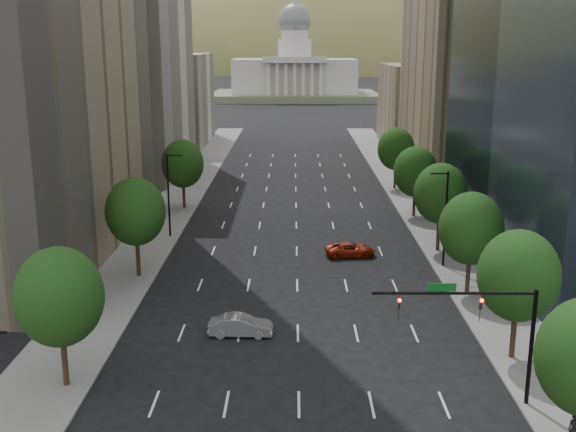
{
  "coord_description": "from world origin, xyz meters",
  "views": [
    {
      "loc": [
        -0.34,
        -5.65,
        20.14
      ],
      "look_at": [
        -0.73,
        42.52,
        8.0
      ],
      "focal_mm": 42.96,
      "sensor_mm": 36.0,
      "label": 1
    }
  ],
  "objects_px": {
    "car_red_far": "(350,250)",
    "traffic_signal": "(489,321)",
    "capitol": "(295,76)",
    "car_silver": "(241,326)"
  },
  "relations": [
    {
      "from": "car_red_far",
      "to": "traffic_signal",
      "type": "bearing_deg",
      "value": -177.12
    },
    {
      "from": "capitol",
      "to": "car_red_far",
      "type": "height_order",
      "value": "capitol"
    },
    {
      "from": "capitol",
      "to": "car_red_far",
      "type": "relative_size",
      "value": 12.42
    },
    {
      "from": "capitol",
      "to": "car_silver",
      "type": "height_order",
      "value": "capitol"
    },
    {
      "from": "capitol",
      "to": "car_red_far",
      "type": "distance_m",
      "value": 191.65
    },
    {
      "from": "traffic_signal",
      "to": "car_silver",
      "type": "height_order",
      "value": "traffic_signal"
    },
    {
      "from": "traffic_signal",
      "to": "capitol",
      "type": "bearing_deg",
      "value": 92.74
    },
    {
      "from": "car_red_far",
      "to": "capitol",
      "type": "bearing_deg",
      "value": -6.23
    },
    {
      "from": "traffic_signal",
      "to": "capitol",
      "type": "xyz_separation_m",
      "value": [
        -10.53,
        219.71,
        3.4
      ]
    },
    {
      "from": "traffic_signal",
      "to": "car_red_far",
      "type": "xyz_separation_m",
      "value": [
        -5.33,
        28.3,
        -4.5
      ]
    }
  ]
}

